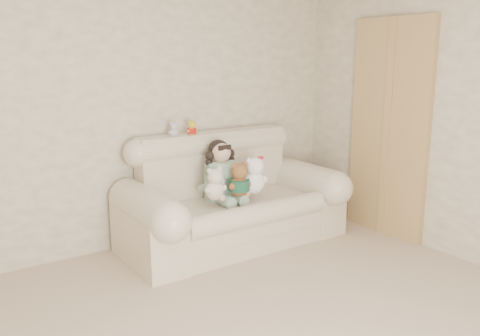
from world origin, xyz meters
name	(u,v)px	position (x,y,z in m)	size (l,w,h in m)	color
wall_back	(126,107)	(0.00, 2.50, 1.30)	(4.50, 4.50, 0.00)	beige
sofa	(234,191)	(0.81, 2.00, 0.52)	(2.10, 0.95, 1.03)	beige
door_panel	(389,129)	(2.22, 1.40, 1.05)	(0.06, 0.90, 2.10)	#A17845
seated_child	(221,170)	(0.72, 2.08, 0.71)	(0.35, 0.42, 0.58)	#31734D
brown_teddy	(239,176)	(0.77, 1.85, 0.69)	(0.24, 0.18, 0.37)	brown
white_cat	(254,171)	(0.95, 1.86, 0.71)	(0.27, 0.20, 0.41)	white
cream_teddy	(215,181)	(0.53, 1.88, 0.67)	(0.22, 0.17, 0.35)	white
yellow_mini_bear	(192,127)	(0.56, 2.33, 1.09)	(0.11, 0.08, 0.17)	yellow
grey_mini_plush	(173,128)	(0.38, 2.35, 1.10)	(0.11, 0.08, 0.17)	silver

